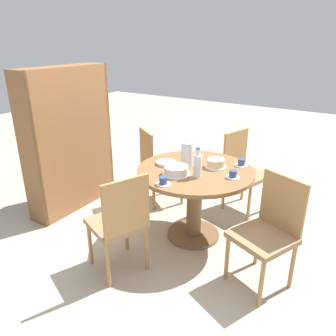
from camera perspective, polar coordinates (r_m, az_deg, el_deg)
The scene contains 15 objects.
ground_plane at distance 3.44m, azimuth 4.41°, elevation -11.54°, with size 14.00×14.00×0.00m, color #B2A893.
dining_table at distance 3.17m, azimuth 4.69°, elevation -3.24°, with size 1.11×1.11×0.73m.
chair_a at distance 3.83m, azimuth 12.97°, elevation -0.20°, with size 0.53×0.53×0.91m.
chair_b at distance 3.88m, azimuth -1.89°, elevation 0.66°, with size 0.58×0.58×0.91m.
chair_c at distance 2.74m, azimuth -8.41°, elevation -9.20°, with size 0.55×0.55×0.91m.
chair_d at distance 2.72m, azimuth 17.08°, elevation -10.24°, with size 0.55×0.55×0.91m.
bookshelf at distance 3.86m, azimuth -16.61°, elevation 4.12°, with size 1.09×0.28×1.61m.
coffee_pot at distance 3.14m, azimuth 3.33°, elevation 2.55°, with size 0.11×0.11×0.27m.
water_bottle at distance 2.89m, azimuth 5.14°, elevation 0.47°, with size 0.08×0.08×0.27m.
cake_main at distance 2.95m, azimuth 1.44°, elevation -0.46°, with size 0.25×0.25×0.08m.
cake_second at distance 3.15m, azimuth 8.31°, elevation 0.80°, with size 0.20×0.20×0.08m.
cup_a at distance 2.95m, azimuth 11.24°, elevation -1.14°, with size 0.13×0.13×0.07m.
cup_b at distance 2.76m, azimuth -0.83°, elevation -2.37°, with size 0.13×0.13×0.07m.
cup_c at distance 3.24m, azimuth 12.65°, elevation 0.84°, with size 0.13×0.13×0.07m.
plate_stack at distance 3.20m, azimuth -0.34°, elevation 0.90°, with size 0.19×0.19×0.03m.
Camera 1 is at (-2.56, -1.31, 1.88)m, focal length 35.00 mm.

